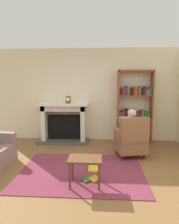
% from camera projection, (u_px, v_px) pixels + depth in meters
% --- Properties ---
extents(ground, '(14.00, 14.00, 0.00)m').
position_uv_depth(ground, '(80.00, 179.00, 3.59)').
color(ground, brown).
extents(back_wall, '(5.60, 0.10, 2.70)m').
position_uv_depth(back_wall, '(89.00, 95.00, 5.89)').
color(back_wall, beige).
rests_on(back_wall, ground).
extents(area_rug, '(2.40, 1.80, 0.01)m').
position_uv_depth(area_rug, '(82.00, 171.00, 3.88)').
color(area_rug, maroon).
rests_on(area_rug, ground).
extents(fireplace, '(1.46, 0.64, 1.14)m').
position_uv_depth(fireplace, '(64.00, 121.00, 5.80)').
color(fireplace, '#4C4742').
rests_on(fireplace, ground).
extents(mantel_clock, '(0.14, 0.14, 0.20)m').
position_uv_depth(mantel_clock, '(68.00, 100.00, 5.60)').
color(mantel_clock, brown).
rests_on(mantel_clock, fireplace).
extents(bookshelf, '(0.98, 0.32, 2.07)m').
position_uv_depth(bookshelf, '(134.00, 109.00, 5.65)').
color(bookshelf, brown).
rests_on(bookshelf, ground).
extents(armchair_reading, '(0.76, 0.74, 0.97)m').
position_uv_depth(armchair_reading, '(131.00, 139.00, 4.57)').
color(armchair_reading, '#331E14').
rests_on(armchair_reading, ground).
extents(seated_reader, '(0.44, 0.58, 1.14)m').
position_uv_depth(seated_reader, '(130.00, 130.00, 4.66)').
color(seated_reader, white).
rests_on(seated_reader, ground).
extents(side_table, '(0.56, 0.39, 0.49)m').
position_uv_depth(side_table, '(85.00, 162.00, 3.32)').
color(side_table, brown).
rests_on(side_table, ground).
extents(scattered_books, '(0.35, 0.67, 0.04)m').
position_uv_depth(scattered_books, '(92.00, 173.00, 3.75)').
color(scattered_books, gold).
rests_on(scattered_books, area_rug).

